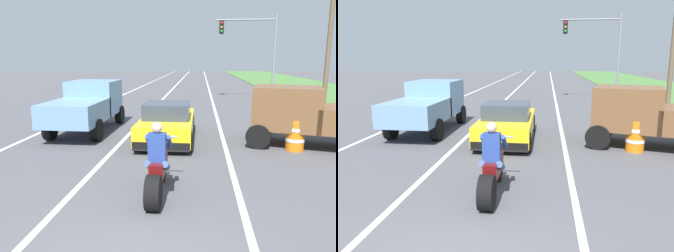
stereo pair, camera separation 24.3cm
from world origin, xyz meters
TOP-DOWN VIEW (x-y plane):
  - lane_stripe_left_solid at (-5.40, 20.00)m, footprint 0.14×120.00m
  - lane_stripe_right_solid at (1.80, 20.00)m, footprint 0.14×120.00m
  - lane_stripe_centre_dashed at (-1.80, 20.00)m, footprint 0.14×120.00m
  - motorcycle_with_rider at (0.07, 3.17)m, footprint 0.70×2.21m
  - sports_car_yellow at (-0.21, 8.17)m, footprint 1.84×4.30m
  - pickup_truck_left_lane_light_blue at (-3.58, 9.36)m, footprint 2.02×4.80m
  - pickup_truck_right_shoulder_brown at (4.75, 7.70)m, footprint 5.14×3.14m
  - traffic_light_mast_near at (4.84, 20.84)m, footprint 4.25×0.34m
  - utility_pole_roadside at (7.53, 14.78)m, footprint 0.24×0.24m
  - construction_barrel_nearest at (3.98, 7.19)m, footprint 0.58×0.58m
  - construction_barrel_mid at (4.29, 10.57)m, footprint 0.58×0.58m

SIDE VIEW (x-z plane):
  - lane_stripe_left_solid at x=-5.40m, z-range 0.00..0.01m
  - lane_stripe_right_solid at x=1.80m, z-range 0.00..0.01m
  - lane_stripe_centre_dashed at x=-1.80m, z-range 0.00..0.01m
  - construction_barrel_nearest at x=3.98m, z-range 0.00..1.00m
  - construction_barrel_mid at x=4.29m, z-range 0.00..1.00m
  - motorcycle_with_rider at x=0.07m, z-range -0.22..1.40m
  - sports_car_yellow at x=-0.21m, z-range -0.05..1.31m
  - pickup_truck_left_lane_light_blue at x=-3.58m, z-range 0.12..2.10m
  - pickup_truck_right_shoulder_brown at x=4.75m, z-range 0.12..2.10m
  - utility_pole_roadside at x=7.53m, z-range 0.00..7.84m
  - traffic_light_mast_near at x=4.84m, z-range 0.97..6.97m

